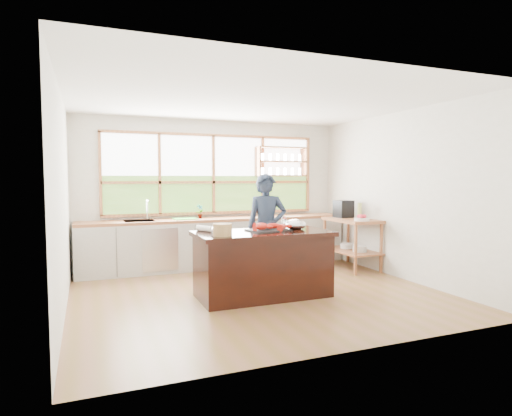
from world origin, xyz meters
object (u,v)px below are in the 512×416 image
island (263,264)px  wicker_basket (223,230)px  cook (267,229)px  espresso_machine (343,209)px

island → wicker_basket: 0.86m
cook → espresso_machine: (1.85, 0.71, 0.21)m
cook → wicker_basket: 1.33m
cook → espresso_machine: bearing=37.6°
island → wicker_basket: wicker_basket is taller
wicker_basket → cook: bearing=42.0°
wicker_basket → espresso_machine: bearing=29.3°
cook → wicker_basket: (-0.99, -0.89, 0.13)m
espresso_machine → island: bearing=-149.3°
cook → espresso_machine: size_ratio=5.32×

